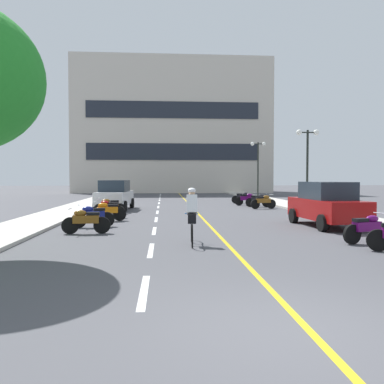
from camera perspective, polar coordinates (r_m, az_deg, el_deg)
The scene contains 32 objects.
ground_plane at distance 26.18m, azimuth -0.44°, elevation -2.28°, with size 140.00×140.00×0.00m, color #47474C.
curb_left at distance 29.64m, azimuth -14.86°, elevation -1.72°, with size 2.40×72.00×0.12m, color #B7B2A8.
curb_right at distance 30.43m, azimuth 12.85°, elevation -1.60°, with size 2.40×72.00×0.12m, color #B7B2A8.
lane_dash_0 at distance 7.34m, azimuth -6.83°, elevation -13.78°, with size 0.14×2.20×0.01m, color silver.
lane_dash_1 at distance 11.24m, azimuth -5.84°, elevation -8.18°, with size 0.14×2.20×0.01m, color silver.
lane_dash_2 at distance 15.19m, azimuth -5.37°, elevation -5.48°, with size 0.14×2.20×0.01m, color silver.
lane_dash_3 at distance 19.16m, azimuth -5.10°, elevation -3.90°, with size 0.14×2.20×0.01m, color silver.
lane_dash_4 at distance 23.14m, azimuth -4.92°, elevation -2.86°, with size 0.14×2.20×0.01m, color silver.
lane_dash_5 at distance 27.13m, azimuth -4.80°, elevation -2.13°, with size 0.14×2.20×0.01m, color silver.
lane_dash_6 at distance 31.12m, azimuth -4.70°, elevation -1.58°, with size 0.14×2.20×0.01m, color silver.
lane_dash_7 at distance 35.11m, azimuth -4.63°, elevation -1.16°, with size 0.14×2.20×0.01m, color silver.
lane_dash_8 at distance 39.10m, azimuth -4.57°, elevation -0.82°, with size 0.14×2.20×0.01m, color silver.
lane_dash_9 at distance 43.10m, azimuth -4.53°, elevation -0.55°, with size 0.14×2.20×0.01m, color silver.
lane_dash_10 at distance 47.09m, azimuth -4.49°, elevation -0.32°, with size 0.14×2.20×0.01m, color silver.
lane_dash_11 at distance 51.09m, azimuth -4.46°, elevation -0.13°, with size 0.14×2.20×0.01m, color silver.
centre_line_yellow at distance 29.18m, azimuth -0.32°, elevation -1.82°, with size 0.12×66.00×0.01m, color gold.
office_building at distance 54.40m, azimuth -2.78°, elevation 9.08°, with size 25.38×7.99×17.20m.
street_lamp_mid at distance 26.30m, azimuth 16.05°, elevation 5.73°, with size 1.46×0.36×4.86m.
street_lamp_far at distance 38.69m, azimuth 9.34°, elevation 4.93°, with size 1.46×0.36×5.21m.
parked_car_near at distance 17.21m, azimuth 18.57°, elevation -1.64°, with size 2.13×4.30×1.82m.
parked_car_mid at distance 25.21m, azimuth -10.90°, elevation -0.40°, with size 2.17×4.31×1.82m.
motorcycle_2 at distance 13.34m, azimuth 23.58°, elevation -4.68°, with size 1.66×0.72×0.92m.
motorcycle_3 at distance 14.75m, azimuth -14.82°, elevation -3.93°, with size 1.70×0.60×0.92m.
motorcycle_4 at distance 16.57m, azimuth -13.89°, elevation -3.27°, with size 1.67×0.70×0.92m.
motorcycle_5 at distance 18.66m, azimuth -11.93°, elevation -2.65°, with size 1.65×0.75×0.92m.
motorcycle_6 at distance 20.25m, azimuth -11.75°, elevation -2.28°, with size 1.67×0.70×0.92m.
motorcycle_7 at distance 21.92m, azimuth -11.61°, elevation -1.94°, with size 1.67×0.68×0.92m.
motorcycle_8 at distance 25.92m, azimuth 10.09°, elevation -1.31°, with size 1.69×0.61×0.92m.
motorcycle_9 at distance 27.37m, azimuth 9.38°, elevation -1.13°, with size 1.66×0.72×0.92m.
motorcycle_10 at distance 28.68m, azimuth 7.80°, elevation -0.97°, with size 1.70×0.60×0.92m.
motorcycle_11 at distance 30.68m, azimuth 7.24°, elevation -0.77°, with size 1.68×0.65×0.92m.
cyclist_rider at distance 12.01m, azimuth -0.02°, elevation -3.25°, with size 0.42×1.77×1.71m.
Camera 1 is at (-1.65, -5.05, 2.01)m, focal length 37.64 mm.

